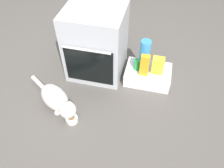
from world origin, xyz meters
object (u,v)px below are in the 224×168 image
cat (57,99)px  water_bottle (145,53)px  food_bowl (72,119)px  juice_carton (145,65)px  oven (96,43)px  snack_bag (158,65)px  soda_can (137,64)px  pantry_cabinet (148,75)px

cat → water_bottle: 1.00m
food_bowl → juice_carton: (0.58, 0.63, 0.25)m
juice_carton → oven: bearing=167.3°
food_bowl → water_bottle: size_ratio=0.38×
oven → cat: size_ratio=1.17×
food_bowl → juice_carton: bearing=47.4°
snack_bag → oven: bearing=175.1°
oven → snack_bag: oven is taller
soda_can → water_bottle: bearing=57.1°
snack_bag → water_bottle: 0.19m
oven → soda_can: bearing=-7.4°
food_bowl → cat: (-0.19, 0.12, 0.09)m
oven → food_bowl: size_ratio=6.64×
juice_carton → water_bottle: (-0.02, 0.15, 0.03)m
water_bottle → snack_bag: bearing=-30.6°
food_bowl → juice_carton: juice_carton is taller
food_bowl → water_bottle: (0.55, 0.78, 0.28)m
cat → water_bottle: bearing=75.4°
oven → juice_carton: 0.56m
pantry_cabinet → snack_bag: size_ratio=2.67×
snack_bag → soda_can: 0.21m
water_bottle → oven: bearing=-176.3°
pantry_cabinet → soda_can: 0.19m
oven → soda_can: oven is taller
oven → cat: 0.71m
food_bowl → soda_can: (0.49, 0.69, 0.19)m
oven → food_bowl: bearing=-93.1°
juice_carton → snack_bag: bearing=25.8°
pantry_cabinet → food_bowl: bearing=-131.4°
pantry_cabinet → juice_carton: (-0.05, -0.08, 0.20)m
oven → cat: (-0.23, -0.62, -0.26)m
food_bowl → cat: 0.24m
pantry_cabinet → juice_carton: juice_carton is taller
snack_bag → food_bowl: bearing=-135.7°
oven → water_bottle: bearing=3.7°
snack_bag → soda_can: bearing=-179.6°
cat → water_bottle: size_ratio=2.16×
food_bowl → juice_carton: 0.89m
juice_carton → water_bottle: water_bottle is taller
cat → soda_can: (0.68, 0.56, 0.10)m
snack_bag → pantry_cabinet: bearing=169.9°
snack_bag → soda_can: snack_bag is taller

